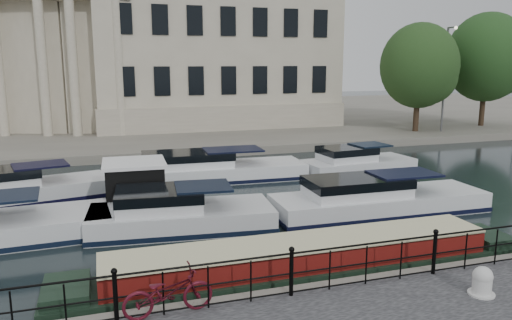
{
  "coord_description": "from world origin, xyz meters",
  "views": [
    {
      "loc": [
        -4.18,
        -12.46,
        6.01
      ],
      "look_at": [
        0.5,
        2.0,
        3.0
      ],
      "focal_mm": 35.0,
      "sensor_mm": 36.0,
      "label": 1
    }
  ],
  "objects_px": {
    "mooring_bollard": "(482,282)",
    "harbour_hut": "(135,190)",
    "bicycle": "(168,292)",
    "narrowboat": "(303,269)"
  },
  "relations": [
    {
      "from": "mooring_bollard",
      "to": "harbour_hut",
      "type": "bearing_deg",
      "value": 122.8
    },
    {
      "from": "bicycle",
      "to": "mooring_bollard",
      "type": "bearing_deg",
      "value": -105.3
    },
    {
      "from": "bicycle",
      "to": "harbour_hut",
      "type": "height_order",
      "value": "harbour_hut"
    },
    {
      "from": "bicycle",
      "to": "harbour_hut",
      "type": "relative_size",
      "value": 0.58
    },
    {
      "from": "bicycle",
      "to": "mooring_bollard",
      "type": "distance_m",
      "value": 7.36
    },
    {
      "from": "bicycle",
      "to": "harbour_hut",
      "type": "distance_m",
      "value": 9.78
    },
    {
      "from": "mooring_bollard",
      "to": "harbour_hut",
      "type": "xyz_separation_m",
      "value": [
        -7.16,
        11.11,
        0.07
      ]
    },
    {
      "from": "harbour_hut",
      "to": "bicycle",
      "type": "bearing_deg",
      "value": -87.87
    },
    {
      "from": "bicycle",
      "to": "narrowboat",
      "type": "height_order",
      "value": "bicycle"
    },
    {
      "from": "bicycle",
      "to": "mooring_bollard",
      "type": "height_order",
      "value": "bicycle"
    }
  ]
}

